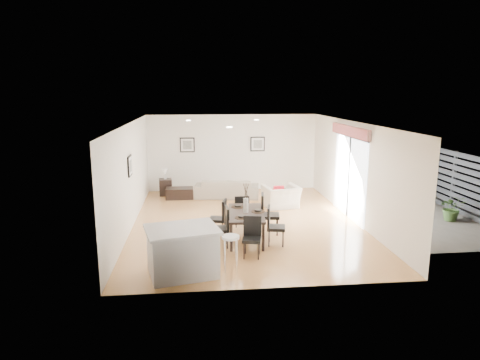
{
  "coord_description": "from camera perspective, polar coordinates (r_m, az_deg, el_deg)",
  "views": [
    {
      "loc": [
        -1.29,
        -11.09,
        3.5
      ],
      "look_at": [
        -0.1,
        0.4,
        1.1
      ],
      "focal_mm": 32.0,
      "sensor_mm": 36.0,
      "label": 1
    }
  ],
  "objects": [
    {
      "name": "framed_print_back_right",
      "position": [
        15.33,
        2.37,
        4.81
      ],
      "size": [
        0.52,
        0.04,
        0.52
      ],
      "color": "black",
      "rests_on": "wall_back"
    },
    {
      "name": "cushion",
      "position": [
        13.0,
        5.18,
        -1.47
      ],
      "size": [
        0.32,
        0.12,
        0.31
      ],
      "primitive_type": "cube",
      "rotation": [
        0.0,
        0.0,
        3.21
      ],
      "color": "#AE161F",
      "rests_on": "armchair"
    },
    {
      "name": "bar_stool",
      "position": [
        8.39,
        -1.25,
        -8.14
      ],
      "size": [
        0.34,
        0.34,
        0.75
      ],
      "color": "white",
      "rests_on": "ground"
    },
    {
      "name": "dining_chair_enear",
      "position": [
        9.94,
        4.4,
        -5.8
      ],
      "size": [
        0.48,
        0.48,
        0.91
      ],
      "rotation": [
        0.0,
        0.0,
        1.37
      ],
      "color": "black",
      "rests_on": "ground"
    },
    {
      "name": "vase",
      "position": [
        10.1,
        0.8,
        -2.6
      ],
      "size": [
        0.76,
        1.25,
        0.71
      ],
      "color": "white",
      "rests_on": "dining_table"
    },
    {
      "name": "wall_front",
      "position": [
        7.52,
        4.24,
        -4.89
      ],
      "size": [
        6.0,
        0.04,
        2.7
      ],
      "primitive_type": "cube",
      "color": "white",
      "rests_on": "ground"
    },
    {
      "name": "dining_chair_wfar",
      "position": [
        10.56,
        -2.62,
        -4.76
      ],
      "size": [
        0.49,
        0.49,
        0.9
      ],
      "rotation": [
        0.0,
        0.0,
        -1.82
      ],
      "color": "black",
      "rests_on": "ground"
    },
    {
      "name": "dining_chair_efar",
      "position": [
        10.7,
        3.58,
        -4.21
      ],
      "size": [
        0.52,
        0.52,
        1.01
      ],
      "rotation": [
        0.0,
        0.0,
        1.42
      ],
      "color": "black",
      "rests_on": "ground"
    },
    {
      "name": "courtyard_plant_a",
      "position": [
        13.11,
        26.45,
        -3.35
      ],
      "size": [
        0.81,
        0.76,
        0.73
      ],
      "primitive_type": "imported",
      "rotation": [
        0.0,
        0.0,
        -0.35
      ],
      "color": "#3C5A26",
      "rests_on": "ground"
    },
    {
      "name": "framed_print_left_wall",
      "position": [
        11.18,
        -14.46,
        1.85
      ],
      "size": [
        0.04,
        0.52,
        0.52
      ],
      "rotation": [
        0.0,
        0.0,
        1.57
      ],
      "color": "black",
      "rests_on": "wall_left"
    },
    {
      "name": "courtyard",
      "position": [
        14.33,
        25.58,
        0.23
      ],
      "size": [
        6.0,
        6.0,
        2.0
      ],
      "color": "gray",
      "rests_on": "ground"
    },
    {
      "name": "ground",
      "position": [
        11.7,
        0.71,
        -5.65
      ],
      "size": [
        8.0,
        8.0,
        0.0
      ],
      "primitive_type": "plane",
      "color": "tan",
      "rests_on": "ground"
    },
    {
      "name": "framed_print_back_left",
      "position": [
        15.18,
        -7.05,
        4.66
      ],
      "size": [
        0.52,
        0.04,
        0.52
      ],
      "color": "black",
      "rests_on": "wall_back"
    },
    {
      "name": "table_lamp",
      "position": [
        14.76,
        -9.97,
        1.03
      ],
      "size": [
        0.19,
        0.19,
        0.37
      ],
      "color": "white",
      "rests_on": "side_table"
    },
    {
      "name": "side_table",
      "position": [
        14.86,
        -9.9,
        -0.93
      ],
      "size": [
        0.46,
        0.46,
        0.56
      ],
      "primitive_type": "cube",
      "rotation": [
        0.0,
        0.0,
        0.09
      ],
      "color": "black",
      "rests_on": "ground"
    },
    {
      "name": "dining_chair_head",
      "position": [
        9.27,
        1.63,
        -7.23
      ],
      "size": [
        0.46,
        0.46,
        0.87
      ],
      "rotation": [
        0.0,
        0.0,
        -0.21
      ],
      "color": "black",
      "rests_on": "ground"
    },
    {
      "name": "dining_chair_wnear",
      "position": [
        9.79,
        -2.31,
        -5.99
      ],
      "size": [
        0.43,
        0.43,
        0.93
      ],
      "rotation": [
        0.0,
        0.0,
        -1.53
      ],
      "color": "black",
      "rests_on": "ground"
    },
    {
      "name": "wall_right",
      "position": [
        12.09,
        15.0,
        1.1
      ],
      "size": [
        0.04,
        8.0,
        2.7
      ],
      "primitive_type": "cube",
      "color": "white",
      "rests_on": "ground"
    },
    {
      "name": "courtyard_plant_b",
      "position": [
        14.34,
        22.54,
        -2.02
      ],
      "size": [
        0.37,
        0.37,
        0.62
      ],
      "primitive_type": "imported",
      "rotation": [
        0.0,
        0.0,
        0.08
      ],
      "color": "#3C5A26",
      "rests_on": "ground"
    },
    {
      "name": "dining_table",
      "position": [
        10.2,
        0.79,
        -4.68
      ],
      "size": [
        0.94,
        1.7,
        0.69
      ],
      "rotation": [
        0.0,
        0.0,
        -0.07
      ],
      "color": "black",
      "rests_on": "ground"
    },
    {
      "name": "wall_left",
      "position": [
        11.43,
        -14.39,
        0.53
      ],
      "size": [
        0.04,
        8.0,
        2.7
      ],
      "primitive_type": "cube",
      "color": "white",
      "rests_on": "ground"
    },
    {
      "name": "coffee_table",
      "position": [
        14.35,
        -8.05,
        -1.75
      ],
      "size": [
        0.9,
        0.54,
        0.36
      ],
      "primitive_type": "cube",
      "rotation": [
        0.0,
        0.0,
        -0.0
      ],
      "color": "black",
      "rests_on": "ground"
    },
    {
      "name": "dining_chair_foot",
      "position": [
        11.22,
        0.19,
        -3.91
      ],
      "size": [
        0.39,
        0.39,
        0.85
      ],
      "rotation": [
        0.0,
        0.0,
        3.17
      ],
      "color": "black",
      "rests_on": "ground"
    },
    {
      "name": "sliding_door",
      "position": [
        12.3,
        14.39,
        2.8
      ],
      "size": [
        0.12,
        2.7,
        2.57
      ],
      "color": "white",
      "rests_on": "wall_right"
    },
    {
      "name": "kitchen_island",
      "position": [
        8.43,
        -7.68,
        -9.37
      ],
      "size": [
        1.55,
        1.32,
        0.94
      ],
      "rotation": [
        0.0,
        0.0,
        0.23
      ],
      "color": "silver",
      "rests_on": "ground"
    },
    {
      "name": "ceiling",
      "position": [
        11.2,
        0.74,
        7.65
      ],
      "size": [
        6.0,
        8.0,
        0.02
      ],
      "primitive_type": "cube",
      "color": "white",
      "rests_on": "wall_back"
    },
    {
      "name": "wall_back",
      "position": [
        15.3,
        -1.0,
        3.67
      ],
      "size": [
        6.0,
        0.04,
        2.7
      ],
      "primitive_type": "cube",
      "color": "white",
      "rests_on": "ground"
    },
    {
      "name": "sofa",
      "position": [
        14.33,
        -1.77,
        -1.12
      ],
      "size": [
        2.23,
        1.14,
        0.62
      ],
      "primitive_type": "imported",
      "rotation": [
        0.0,
        0.0,
        2.99
      ],
      "color": "gray",
      "rests_on": "ground"
    },
    {
      "name": "armchair",
      "position": [
        13.16,
        5.49,
        -2.23
      ],
      "size": [
        1.17,
        1.07,
        0.67
      ],
      "primitive_type": "imported",
      "rotation": [
        0.0,
        0.0,
        3.32
      ],
      "color": "beige",
      "rests_on": "ground"
    }
  ]
}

